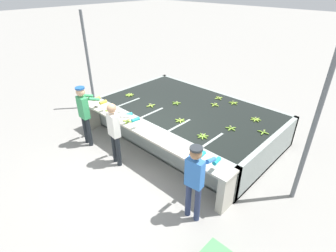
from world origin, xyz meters
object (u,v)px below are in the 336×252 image
banana_bunch_ledge_0 (128,121)px  banana_bunch_floating_10 (256,119)px  banana_bunch_floating_1 (151,106)px  banana_bunch_floating_5 (176,103)px  banana_bunch_ledge_1 (110,111)px  support_post_left (88,63)px  support_post_right (312,131)px  banana_bunch_floating_2 (203,136)px  banana_bunch_floating_3 (129,95)px  worker_0 (85,111)px  banana_bunch_floating_9 (180,120)px  banana_bunch_floating_0 (215,105)px  worker_2 (195,177)px  banana_bunch_floating_8 (263,132)px  banana_bunch_floating_6 (234,103)px  banana_bunch_floating_4 (231,128)px  worker_1 (115,129)px  banana_bunch_floating_7 (219,98)px  knife_0 (98,107)px

banana_bunch_ledge_0 → banana_bunch_floating_10: bearing=45.5°
banana_bunch_floating_1 → banana_bunch_floating_5: (0.40, 0.62, -0.00)m
banana_bunch_ledge_0 → banana_bunch_ledge_1: same height
support_post_left → support_post_right: (6.82, 0.45, 0.00)m
banana_bunch_floating_2 → banana_bunch_floating_3: size_ratio=1.00×
worker_0 → banana_bunch_floating_9: bearing=36.3°
banana_bunch_floating_9 → banana_bunch_floating_10: same height
banana_bunch_floating_0 → banana_bunch_ledge_0: 2.53m
worker_2 → banana_bunch_floating_2: (-0.81, 1.28, -0.08)m
banana_bunch_floating_5 → banana_bunch_floating_8: size_ratio=0.97×
banana_bunch_floating_1 → banana_bunch_ledge_0: (0.26, -1.04, 0.00)m
banana_bunch_floating_0 → support_post_left: bearing=-160.1°
banana_bunch_floating_6 → banana_bunch_floating_8: bearing=-34.8°
banana_bunch_floating_1 → banana_bunch_floating_6: size_ratio=1.00×
worker_0 → banana_bunch_floating_3: 1.66m
banana_bunch_floating_4 → banana_bunch_floating_0: bearing=141.6°
banana_bunch_floating_4 → banana_bunch_floating_8: bearing=29.4°
support_post_left → banana_bunch_floating_1: bearing=3.7°
worker_1 → banana_bunch_floating_10: bearing=53.8°
banana_bunch_floating_6 → support_post_right: 2.96m
banana_bunch_floating_0 → banana_bunch_floating_10: same height
worker_1 → banana_bunch_floating_1: worker_1 is taller
banana_bunch_ledge_0 → banana_bunch_floating_4: bearing=35.8°
worker_2 → banana_bunch_ledge_0: 2.65m
banana_bunch_floating_2 → banana_bunch_floating_4: (0.27, 0.75, 0.00)m
banana_bunch_floating_4 → banana_bunch_floating_8: 0.74m
banana_bunch_floating_4 → support_post_right: bearing=-6.1°
banana_bunch_floating_6 → banana_bunch_floating_7: (-0.50, -0.01, 0.00)m
banana_bunch_floating_9 → support_post_right: size_ratio=0.09×
worker_0 → banana_bunch_ledge_1: worker_0 is taller
worker_1 → banana_bunch_floating_5: bearing=91.4°
banana_bunch_floating_6 → banana_bunch_floating_4: bearing=-61.0°
worker_2 → banana_bunch_floating_10: 2.88m
worker_0 → worker_2: size_ratio=1.03×
banana_bunch_floating_0 → banana_bunch_floating_5: (-0.86, -0.66, -0.00)m
banana_bunch_floating_8 → banana_bunch_ledge_0: size_ratio=1.07×
banana_bunch_floating_7 → banana_bunch_ledge_0: banana_bunch_ledge_0 is taller
worker_1 → support_post_right: bearing=26.9°
worker_0 → banana_bunch_floating_5: worker_0 is taller
worker_0 → banana_bunch_ledge_0: size_ratio=6.34×
banana_bunch_floating_10 → banana_bunch_floating_3: bearing=-161.3°
knife_0 → banana_bunch_floating_2: bearing=14.3°
worker_1 → banana_bunch_ledge_1: 1.16m
worker_1 → banana_bunch_floating_8: 3.44m
worker_1 → worker_0: bearing=-179.1°
banana_bunch_floating_1 → banana_bunch_floating_10: bearing=26.8°
worker_2 → support_post_left: 5.83m
banana_bunch_floating_0 → banana_bunch_floating_5: 1.09m
banana_bunch_floating_8 → support_post_right: (1.08, -0.55, 0.71)m
banana_bunch_floating_0 → banana_bunch_floating_9: same height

